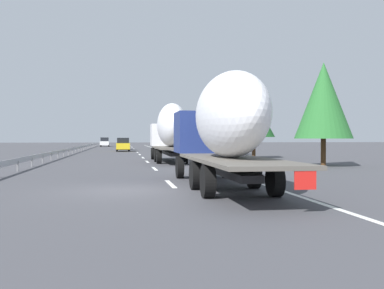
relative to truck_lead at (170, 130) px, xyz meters
The scene contains 25 objects.
ground_plane 21.24m from the truck_lead, ahead, with size 260.00×260.00×0.00m, color #424247.
lane_stripe_0 17.50m from the truck_lead, behind, with size 3.20×0.20×0.01m, color white.
lane_stripe_1 8.54m from the truck_lead, 167.25° to the left, with size 3.20×0.20×0.01m, color white.
lane_stripe_2 3.11m from the truck_lead, 80.36° to the left, with size 3.20×0.20×0.01m, color white.
lane_stripe_3 8.44m from the truck_lead, 12.91° to the left, with size 3.20×0.20×0.01m, color white.
lane_stripe_4 16.28m from the truck_lead, ahead, with size 3.20×0.20×0.01m, color white.
lane_stripe_5 23.79m from the truck_lead, ahead, with size 3.20×0.20×0.01m, color white.
lane_stripe_6 42.56m from the truck_lead, ahead, with size 3.20×0.20×0.01m, color white.
lane_stripe_7 59.37m from the truck_lead, ahead, with size 3.20×0.20×0.01m, color white.
lane_stripe_8 55.65m from the truck_lead, ahead, with size 3.20×0.20×0.01m, color white.
lane_stripe_9 71.41m from the truck_lead, ahead, with size 3.20×0.20×0.01m, color white.
edge_line_right 25.97m from the truck_lead, ahead, with size 110.00×0.20×0.01m, color white.
truck_lead is the anchor object (origin of this frame).
truck_trailing 18.99m from the truck_lead, behind, with size 12.97×2.55×4.20m.
car_silver_hatch 37.58m from the truck_lead, ahead, with size 4.16×1.84×1.86m.
car_yellow_coupe 28.91m from the truck_lead, ahead, with size 4.68×1.86×1.90m.
car_white_van 64.84m from the truck_lead, ahead, with size 4.40×1.91×1.97m.
road_sign 22.33m from the truck_lead, ahead, with size 0.10×0.90×3.43m.
tree_0 15.03m from the truck_lead, 31.95° to the right, with size 2.43×2.43×6.37m.
tree_1 67.24m from the truck_lead, ahead, with size 3.15×3.15×6.11m.
tree_2 40.09m from the truck_lead, ahead, with size 2.52×2.52×5.57m.
tree_3 12.04m from the truck_lead, 127.34° to the right, with size 3.83×3.83×6.90m.
tree_4 44.19m from the truck_lead, ahead, with size 3.53×3.53×6.41m.
tree_5 10.24m from the truck_lead, 56.40° to the right, with size 3.98×3.98×5.58m.
guardrail_median 25.72m from the truck_lead, 21.98° to the left, with size 94.00×0.10×0.76m.
Camera 1 is at (-16.57, 0.16, 1.89)m, focal length 42.67 mm.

